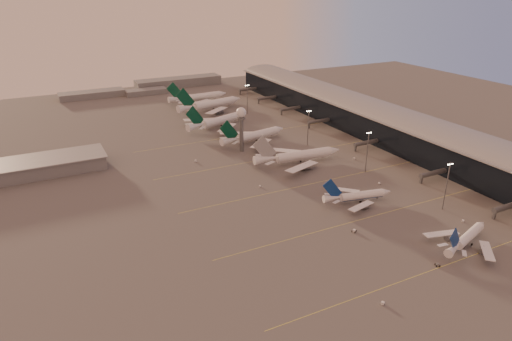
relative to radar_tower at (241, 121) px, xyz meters
name	(u,v)px	position (x,y,z in m)	size (l,w,h in m)	color
ground	(347,237)	(-5.00, -120.00, -20.95)	(700.00, 700.00, 0.00)	#575455
taxiway_markings	(329,179)	(25.00, -64.00, -20.94)	(180.00, 185.25, 0.02)	#E5DE51
terminal	(375,120)	(102.88, -9.91, -10.43)	(57.00, 362.00, 23.04)	black
hangar	(32,167)	(-125.00, 20.00, -16.63)	(82.00, 27.00, 8.50)	slate
radar_tower	(241,121)	(0.00, 0.00, 0.00)	(6.40, 6.40, 31.10)	#595B60
mast_a	(447,184)	(53.00, -120.00, -7.21)	(3.60, 0.56, 25.00)	#595B60
mast_b	(367,150)	(50.00, -65.00, -7.21)	(3.60, 0.56, 25.00)	#595B60
mast_c	(308,126)	(45.00, -10.00, -7.21)	(3.60, 0.56, 25.00)	#595B60
mast_d	(247,98)	(43.00, 80.00, -7.21)	(3.60, 0.56, 25.00)	#595B60
distant_horizon	(154,86)	(-2.38, 205.14, -17.06)	(165.00, 37.50, 9.00)	slate
narrowbody_near	(466,239)	(35.64, -148.25, -17.95)	(36.65, 28.78, 14.81)	white
narrowbody_mid	(357,197)	(20.30, -94.63, -17.91)	(38.04, 30.08, 15.00)	white
widebody_white	(298,158)	(21.95, -35.14, -17.37)	(58.58, 46.74, 20.61)	white
greentail_a	(254,137)	(15.33, 12.55, -17.43)	(54.35, 43.50, 19.92)	white
greentail_b	(218,123)	(6.55, 55.58, -17.14)	(57.01, 45.25, 21.58)	white
greentail_c	(211,106)	(19.33, 103.45, -16.77)	(64.27, 51.35, 23.67)	white
greentail_d	(198,98)	(19.88, 135.69, -17.19)	(58.65, 47.24, 21.30)	white
gsv_truck_a	(383,301)	(-21.57, -161.82, -19.79)	(5.86, 4.55, 2.26)	white
gsv_tug_near	(437,265)	(13.22, -153.84, -20.39)	(3.67, 4.41, 1.09)	slate
gsv_catering_a	(464,218)	(51.73, -133.40, -18.95)	(5.32, 4.16, 4.00)	white
gsv_tug_mid	(354,231)	(0.37, -117.75, -20.36)	(4.04, 4.64, 1.14)	white
gsv_truck_b	(380,182)	(45.86, -82.53, -19.87)	(5.53, 3.20, 2.11)	white
gsv_truck_c	(260,185)	(-15.05, -55.49, -19.99)	(4.38, 4.54, 1.88)	white
gsv_catering_b	(355,156)	(57.12, -45.84, -18.82)	(5.67, 3.95, 4.27)	white
gsv_tug_far	(261,159)	(4.09, -19.91, -20.46)	(3.62, 3.84, 0.95)	yellow
gsv_truck_d	(195,160)	(-33.84, -4.05, -19.69)	(3.71, 6.46, 2.46)	white
gsv_tug_hangar	(268,132)	(33.72, 26.29, -20.45)	(3.46, 2.14, 0.97)	white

